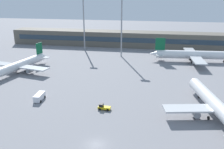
% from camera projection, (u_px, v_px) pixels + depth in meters
% --- Properties ---
extents(ground_plane, '(400.00, 400.00, 0.00)m').
position_uv_depth(ground_plane, '(121.00, 83.00, 92.82)').
color(ground_plane, gray).
extents(terminal_building, '(153.42, 12.13, 9.00)m').
position_uv_depth(terminal_building, '(136.00, 39.00, 151.11)').
color(terminal_building, '#5B564C').
rests_on(terminal_building, ground_plane).
extents(airplane_near, '(28.99, 41.06, 10.22)m').
position_uv_depth(airplane_near, '(216.00, 105.00, 67.38)').
color(airplane_near, silver).
rests_on(airplane_near, ground_plane).
extents(airplane_mid, '(27.77, 39.29, 9.79)m').
position_uv_depth(airplane_mid, '(17.00, 66.00, 102.61)').
color(airplane_mid, white).
rests_on(airplane_mid, ground_plane).
extents(airplane_far, '(45.26, 31.62, 11.18)m').
position_uv_depth(airplane_far, '(197.00, 55.00, 118.85)').
color(airplane_far, white).
rests_on(airplane_far, ground_plane).
extents(baggage_tug_yellow, '(3.70, 2.03, 1.75)m').
position_uv_depth(baggage_tug_yellow, '(103.00, 107.00, 71.65)').
color(baggage_tug_yellow, yellow).
rests_on(baggage_tug_yellow, ground_plane).
extents(service_van_white, '(2.56, 5.31, 2.08)m').
position_uv_depth(service_van_white, '(39.00, 97.00, 77.81)').
color(service_van_white, white).
rests_on(service_van_white, ground_plane).
extents(floodlight_tower_west, '(3.20, 0.80, 30.56)m').
position_uv_depth(floodlight_tower_west, '(122.00, 22.00, 124.19)').
color(floodlight_tower_west, gray).
rests_on(floodlight_tower_west, ground_plane).
extents(floodlight_tower_east, '(3.20, 0.80, 29.58)m').
position_uv_depth(floodlight_tower_east, '(84.00, 20.00, 138.57)').
color(floodlight_tower_east, gray).
rests_on(floodlight_tower_east, ground_plane).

